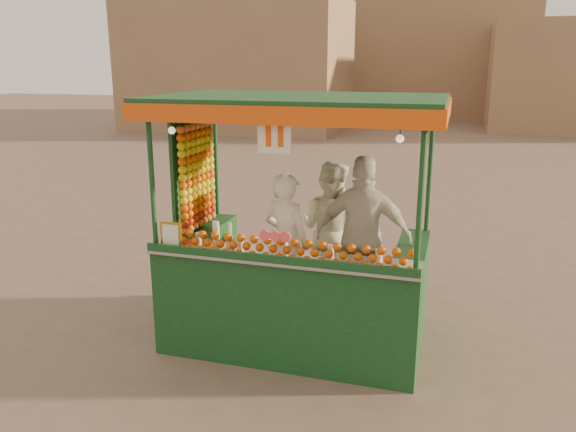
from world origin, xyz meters
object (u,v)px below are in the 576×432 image
(vendor_left, at_px, (287,243))
(vendor_right, at_px, (364,237))
(juice_cart, at_px, (289,267))
(vendor_middle, at_px, (330,229))

(vendor_left, bearing_deg, vendor_right, -146.50)
(juice_cart, bearing_deg, vendor_left, 118.38)
(vendor_left, relative_size, vendor_right, 0.89)
(vendor_middle, distance_m, vendor_right, 0.64)
(juice_cart, relative_size, vendor_right, 1.67)
(juice_cart, height_order, vendor_left, juice_cart)
(vendor_left, distance_m, vendor_middle, 0.72)
(juice_cart, height_order, vendor_right, juice_cart)
(juice_cart, distance_m, vendor_right, 0.90)
(juice_cart, height_order, vendor_middle, juice_cart)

